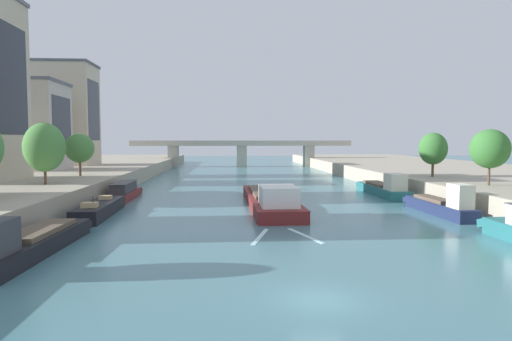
# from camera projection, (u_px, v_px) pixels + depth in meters

# --- Properties ---
(ground_plane) EXTENTS (400.00, 400.00, 0.00)m
(ground_plane) POSITION_uv_depth(u_px,v_px,m) (319.00, 300.00, 21.09)
(ground_plane) COLOR teal
(quay_left) EXTENTS (36.00, 170.00, 2.55)m
(quay_left) POSITION_uv_depth(u_px,v_px,m) (25.00, 179.00, 73.28)
(quay_left) COLOR #A89E89
(quay_left) RESTS_ON ground
(quay_right) EXTENTS (36.00, 170.00, 2.55)m
(quay_right) POSITION_uv_depth(u_px,v_px,m) (465.00, 176.00, 78.24)
(quay_right) COLOR #A89E89
(quay_right) RESTS_ON ground
(barge_midriver) EXTENTS (5.21, 24.67, 3.15)m
(barge_midriver) POSITION_uv_depth(u_px,v_px,m) (270.00, 199.00, 50.24)
(barge_midriver) COLOR maroon
(barge_midriver) RESTS_ON ground
(wake_behind_barge) EXTENTS (5.60, 5.93, 0.03)m
(wake_behind_barge) POSITION_uv_depth(u_px,v_px,m) (283.00, 236.00, 35.17)
(wake_behind_barge) COLOR silver
(wake_behind_barge) RESTS_ON ground
(moored_boat_left_far) EXTENTS (3.58, 15.09, 3.17)m
(moored_boat_left_far) POSITION_uv_depth(u_px,v_px,m) (26.00, 242.00, 28.90)
(moored_boat_left_far) COLOR black
(moored_boat_left_far) RESTS_ON ground
(moored_boat_left_end) EXTENTS (2.83, 12.73, 2.45)m
(moored_boat_left_end) POSITION_uv_depth(u_px,v_px,m) (100.00, 209.00, 44.83)
(moored_boat_left_end) COLOR black
(moored_boat_left_end) RESTS_ON ground
(moored_boat_left_upstream) EXTENTS (2.49, 12.01, 2.26)m
(moored_boat_left_upstream) POSITION_uv_depth(u_px,v_px,m) (125.00, 192.00, 57.55)
(moored_boat_left_upstream) COLOR maroon
(moored_boat_left_upstream) RESTS_ON ground
(moored_boat_right_midway) EXTENTS (2.28, 12.83, 3.49)m
(moored_boat_right_midway) POSITION_uv_depth(u_px,v_px,m) (441.00, 205.00, 45.30)
(moored_boat_right_midway) COLOR #1E284C
(moored_boat_right_midway) RESTS_ON ground
(moored_boat_right_end) EXTENTS (3.08, 15.90, 3.35)m
(moored_boat_right_end) POSITION_uv_depth(u_px,v_px,m) (383.00, 188.00, 61.36)
(moored_boat_right_end) COLOR #23666B
(moored_boat_right_end) RESTS_ON ground
(tree_left_midway) EXTENTS (4.57, 4.57, 7.09)m
(tree_left_midway) POSITION_uv_depth(u_px,v_px,m) (44.00, 147.00, 50.51)
(tree_left_midway) COLOR brown
(tree_left_midway) RESTS_ON quay_left
(tree_left_second) EXTENTS (4.02, 4.02, 6.05)m
(tree_left_second) POSITION_uv_depth(u_px,v_px,m) (79.00, 148.00, 62.87)
(tree_left_second) COLOR brown
(tree_left_second) RESTS_ON quay_left
(tree_right_nearest) EXTENTS (4.26, 4.26, 6.31)m
(tree_right_nearest) POSITION_uv_depth(u_px,v_px,m) (490.00, 149.00, 49.56)
(tree_right_nearest) COLOR brown
(tree_right_nearest) RESTS_ON quay_right
(tree_right_midway) EXTENTS (3.85, 3.85, 6.14)m
(tree_right_midway) POSITION_uv_depth(u_px,v_px,m) (433.00, 149.00, 61.62)
(tree_right_midway) COLOR brown
(tree_right_midway) RESTS_ON quay_right
(building_left_far_end) EXTENTS (12.44, 10.99, 15.26)m
(building_left_far_end) POSITION_uv_depth(u_px,v_px,m) (26.00, 125.00, 75.84)
(building_left_far_end) COLOR #BCB2A8
(building_left_far_end) RESTS_ON quay_left
(building_left_corner) EXTENTS (14.62, 9.93, 20.83)m
(building_left_corner) POSITION_uv_depth(u_px,v_px,m) (59.00, 114.00, 90.66)
(building_left_corner) COLOR beige
(building_left_corner) RESTS_ON quay_left
(bridge_far) EXTENTS (63.32, 4.40, 7.58)m
(bridge_far) POSITION_uv_depth(u_px,v_px,m) (242.00, 150.00, 128.49)
(bridge_far) COLOR #ADA899
(bridge_far) RESTS_ON ground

